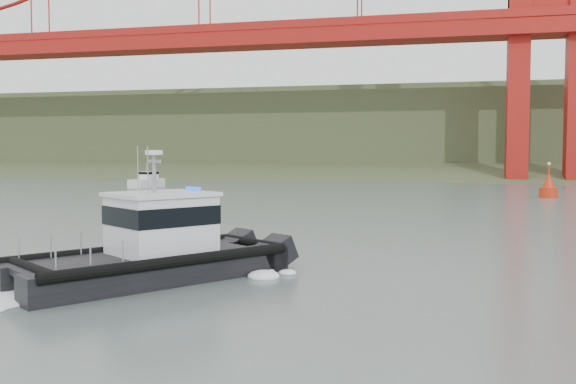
% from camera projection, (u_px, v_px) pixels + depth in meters
% --- Properties ---
extents(ground, '(400.00, 400.00, 0.00)m').
position_uv_depth(ground, '(236.00, 265.00, 24.85)').
color(ground, '#495751').
rests_on(ground, ground).
extents(headlands, '(500.00, 105.36, 27.12)m').
position_uv_depth(headlands, '(409.00, 141.00, 146.12)').
color(headlands, '#3B4E2C').
rests_on(headlands, ground).
extents(patrol_boat, '(8.30, 9.75, 4.61)m').
position_uv_depth(patrol_boat, '(154.00, 246.00, 22.07)').
color(patrol_boat, black).
rests_on(patrol_boat, ground).
extents(motorboat, '(2.65, 5.79, 3.07)m').
position_uv_depth(motorboat, '(147.00, 181.00, 81.13)').
color(motorboat, silver).
rests_on(motorboat, ground).
extents(nav_buoy, '(1.75, 1.75, 3.64)m').
position_uv_depth(nav_buoy, '(548.00, 188.00, 61.92)').
color(nav_buoy, red).
rests_on(nav_buoy, ground).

